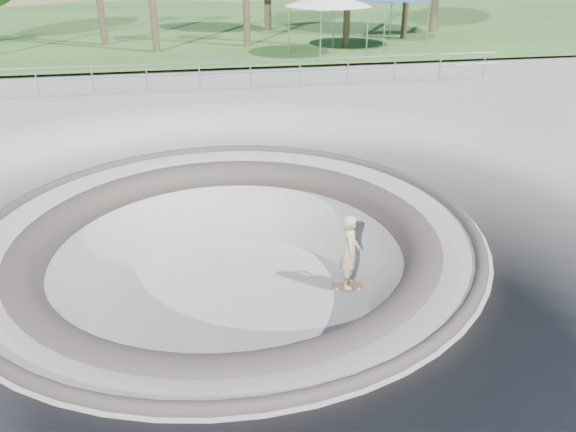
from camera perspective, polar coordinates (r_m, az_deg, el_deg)
The scene contains 7 objects.
ground at distance 11.57m, azimuth -6.14°, elevation -1.24°, with size 180.00×180.00×0.00m, color gray.
skate_bowl at distance 12.51m, azimuth -5.75°, elevation -8.73°, with size 14.00×14.00×4.10m.
grass_strip at distance 44.59m, azimuth -10.26°, elevation 18.92°, with size 180.00×36.00×0.12m.
distant_hills at distance 68.72m, azimuth -7.00°, elevation 15.30°, with size 103.20×45.00×28.60m.
safety_railing at distance 22.77m, azimuth -8.99°, elevation 13.96°, with size 25.00×0.06×1.03m.
skateboard at distance 13.10m, azimuth 6.09°, elevation -7.03°, with size 0.79×0.36×0.08m.
skater at distance 12.64m, azimuth 6.27°, elevation -3.60°, with size 0.64×0.42×1.77m, color tan.
Camera 1 is at (-0.68, -10.31, 5.22)m, focal length 35.00 mm.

